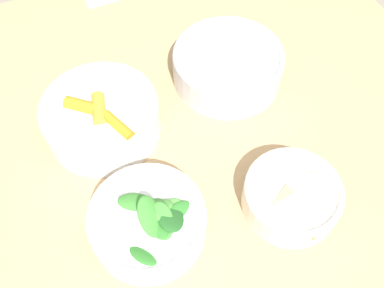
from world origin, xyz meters
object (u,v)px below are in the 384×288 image
bowl_beans_hotdog (228,66)px  bowl_carrots (101,116)px  bowl_greens (149,221)px  bowl_cookies (292,196)px

bowl_beans_hotdog → bowl_carrots: bearing=-175.4°
bowl_carrots → bowl_beans_hotdog: 0.23m
bowl_beans_hotdog → bowl_greens: bearing=-136.9°
bowl_carrots → bowl_beans_hotdog: bearing=4.6°
bowl_beans_hotdog → bowl_cookies: bowl_beans_hotdog is taller
bowl_carrots → bowl_greens: size_ratio=1.14×
bowl_beans_hotdog → bowl_cookies: (-0.03, -0.26, -0.00)m
bowl_carrots → bowl_cookies: bearing=-49.5°
bowl_greens → bowl_beans_hotdog: size_ratio=0.85×
bowl_carrots → bowl_cookies: (0.21, -0.24, -0.01)m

